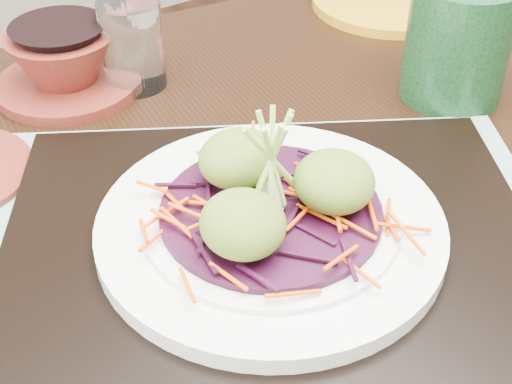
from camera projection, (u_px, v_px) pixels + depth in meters
dining_table at (228, 276)px, 0.71m from camera, size 1.30×0.97×0.75m
placemat at (270, 253)px, 0.59m from camera, size 0.62×0.59×0.00m
serving_tray at (270, 243)px, 0.58m from camera, size 0.54×0.50×0.02m
white_plate at (271, 225)px, 0.57m from camera, size 0.28×0.28×0.02m
cabbage_bed at (271, 211)px, 0.56m from camera, size 0.18×0.18×0.01m
carrot_julienne at (271, 203)px, 0.56m from camera, size 0.21×0.21×0.01m
guacamole_scoops at (272, 187)px, 0.55m from camera, size 0.15×0.14×0.05m
scallion_garnish at (272, 164)px, 0.53m from camera, size 0.06×0.06×0.10m
water_glass at (132, 45)px, 0.78m from camera, size 0.08×0.08×0.10m
terracotta_bowl_set at (65, 65)px, 0.79m from camera, size 0.19×0.19×0.07m
yellow_plate at (390, 1)px, 0.98m from camera, size 0.29×0.29×0.01m
green_jar at (458, 41)px, 0.76m from camera, size 0.13×0.13×0.13m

